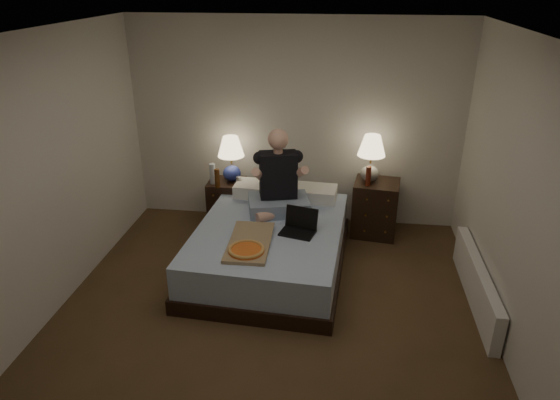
# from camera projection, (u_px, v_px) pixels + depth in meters

# --- Properties ---
(floor) EXTENTS (4.00, 4.50, 0.00)m
(floor) POSITION_uv_depth(u_px,v_px,m) (267.00, 326.00, 4.50)
(floor) COLOR brown
(floor) RESTS_ON ground
(ceiling) EXTENTS (4.00, 4.50, 0.00)m
(ceiling) POSITION_uv_depth(u_px,v_px,m) (263.00, 37.00, 3.46)
(ceiling) COLOR white
(ceiling) RESTS_ON ground
(wall_back) EXTENTS (4.00, 0.00, 2.50)m
(wall_back) POSITION_uv_depth(u_px,v_px,m) (295.00, 124.00, 6.01)
(wall_back) COLOR silver
(wall_back) RESTS_ON ground
(wall_left) EXTENTS (0.00, 4.50, 2.50)m
(wall_left) POSITION_uv_depth(u_px,v_px,m) (32.00, 188.00, 4.22)
(wall_left) COLOR silver
(wall_left) RESTS_ON ground
(wall_right) EXTENTS (0.00, 4.50, 2.50)m
(wall_right) POSITION_uv_depth(u_px,v_px,m) (528.00, 215.00, 3.74)
(wall_right) COLOR silver
(wall_right) RESTS_ON ground
(bed) EXTENTS (1.60, 2.06, 0.49)m
(bed) POSITION_uv_depth(u_px,v_px,m) (270.00, 247.00, 5.31)
(bed) COLOR #5D83BB
(bed) RESTS_ON floor
(nightstand_left) EXTENTS (0.46, 0.41, 0.58)m
(nightstand_left) POSITION_uv_depth(u_px,v_px,m) (228.00, 203.00, 6.23)
(nightstand_left) COLOR black
(nightstand_left) RESTS_ON floor
(nightstand_right) EXTENTS (0.57, 0.53, 0.67)m
(nightstand_right) POSITION_uv_depth(u_px,v_px,m) (375.00, 208.00, 5.99)
(nightstand_right) COLOR black
(nightstand_right) RESTS_ON floor
(lamp_left) EXTENTS (0.35, 0.35, 0.56)m
(lamp_left) POSITION_uv_depth(u_px,v_px,m) (231.00, 159.00, 6.03)
(lamp_left) COLOR #293897
(lamp_left) RESTS_ON nightstand_left
(lamp_right) EXTENTS (0.34, 0.34, 0.56)m
(lamp_right) POSITION_uv_depth(u_px,v_px,m) (371.00, 159.00, 5.76)
(lamp_right) COLOR gray
(lamp_right) RESTS_ON nightstand_right
(water_bottle) EXTENTS (0.07, 0.07, 0.25)m
(water_bottle) POSITION_uv_depth(u_px,v_px,m) (212.00, 174.00, 6.00)
(water_bottle) COLOR silver
(water_bottle) RESTS_ON nightstand_left
(soda_can) EXTENTS (0.07, 0.07, 0.10)m
(soda_can) POSITION_uv_depth(u_px,v_px,m) (239.00, 181.00, 6.00)
(soda_can) COLOR #A6A6A1
(soda_can) RESTS_ON nightstand_left
(beer_bottle_left) EXTENTS (0.06, 0.06, 0.23)m
(beer_bottle_left) POSITION_uv_depth(u_px,v_px,m) (217.00, 178.00, 5.90)
(beer_bottle_left) COLOR #522B0B
(beer_bottle_left) RESTS_ON nightstand_left
(beer_bottle_right) EXTENTS (0.06, 0.06, 0.23)m
(beer_bottle_right) POSITION_uv_depth(u_px,v_px,m) (368.00, 176.00, 5.71)
(beer_bottle_right) COLOR #5D1B0D
(beer_bottle_right) RESTS_ON nightstand_right
(person) EXTENTS (0.77, 0.66, 0.93)m
(person) POSITION_uv_depth(u_px,v_px,m) (279.00, 172.00, 5.35)
(person) COLOR black
(person) RESTS_ON bed
(laptop) EXTENTS (0.40, 0.36, 0.24)m
(laptop) POSITION_uv_depth(u_px,v_px,m) (298.00, 223.00, 5.02)
(laptop) COLOR black
(laptop) RESTS_ON bed
(pizza_box) EXTENTS (0.42, 0.77, 0.08)m
(pizza_box) POSITION_uv_depth(u_px,v_px,m) (246.00, 251.00, 4.68)
(pizza_box) COLOR tan
(pizza_box) RESTS_ON bed
(radiator) EXTENTS (0.10, 1.60, 0.40)m
(radiator) POSITION_uv_depth(u_px,v_px,m) (476.00, 284.00, 4.77)
(radiator) COLOR white
(radiator) RESTS_ON floor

